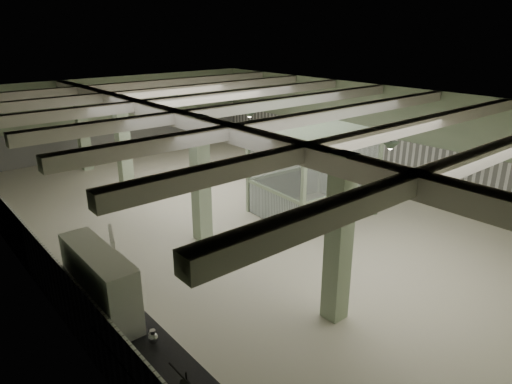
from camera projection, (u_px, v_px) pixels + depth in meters
floor at (248, 208)px, 15.58m from camera, size 20.00×20.00×0.00m
ceiling at (247, 102)px, 14.35m from camera, size 14.00×20.00×0.02m
wall_back at (118, 114)px, 22.17m from camera, size 14.00×0.02×3.60m
wall_left at (17, 208)px, 10.74m from camera, size 0.02×20.00×3.60m
wall_right at (377, 128)px, 19.19m from camera, size 0.02×20.00×3.60m
wainscot_left at (26, 248)px, 11.11m from camera, size 0.05×19.90×1.50m
wainscot_right at (374, 152)px, 19.54m from camera, size 0.05×19.90×1.50m
wainscot_back at (121, 136)px, 22.51m from camera, size 13.90×0.05×1.50m
girder at (179, 118)px, 12.92m from camera, size 0.45×19.90×0.40m
beam_a at (485, 156)px, 9.01m from camera, size 13.90×0.35×0.32m
beam_b at (380, 134)px, 10.81m from camera, size 13.90×0.35×0.32m
beam_c at (304, 119)px, 12.61m from camera, size 13.90×0.35×0.32m
beam_d at (247, 107)px, 14.41m from camera, size 13.90×0.35×0.32m
beam_e at (203, 98)px, 16.21m from camera, size 13.90×0.35×0.32m
beam_f at (168, 91)px, 18.01m from camera, size 13.90×0.35×0.32m
beam_g at (139, 85)px, 19.81m from camera, size 13.90×0.35×0.32m
column_a at (339, 240)px, 9.14m from camera, size 0.42×0.42×3.60m
column_b at (201, 180)px, 12.74m from camera, size 0.42×0.42×3.60m
column_c at (123, 146)px, 16.34m from camera, size 0.42×0.42×3.60m
column_d at (82, 128)px, 19.22m from camera, size 0.42×0.42×3.60m
pendant_front at (390, 146)px, 11.24m from camera, size 0.44×0.44×0.22m
pendant_mid at (250, 115)px, 15.20m from camera, size 0.44×0.44×0.22m
pendant_back at (173, 98)px, 18.80m from camera, size 0.44×0.44×0.22m
pitcher_far at (153, 337)px, 7.50m from camera, size 0.23×0.25×0.25m
walkin_cooler at (104, 304)px, 8.35m from camera, size 0.88×2.27×2.08m
guard_booth at (313, 159)px, 14.51m from camera, size 3.64×3.15×2.79m
filing_cabinet at (353, 186)px, 15.74m from camera, size 0.45×0.61×1.28m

